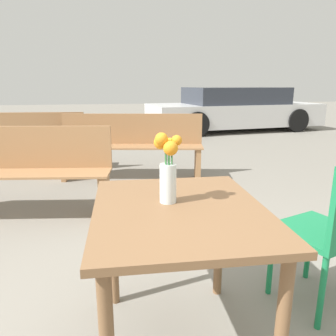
# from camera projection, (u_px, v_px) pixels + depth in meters

# --- Properties ---
(table_front) EXTENTS (0.77, 0.92, 0.72)m
(table_front) POSITION_uv_depth(u_px,v_px,m) (179.00, 230.00, 1.43)
(table_front) COLOR brown
(table_front) RESTS_ON ground_plane
(flower_vase) EXTENTS (0.12, 0.13, 0.32)m
(flower_vase) POSITION_uv_depth(u_px,v_px,m) (168.00, 169.00, 1.43)
(flower_vase) COLOR silver
(flower_vase) RESTS_ON table_front
(cafe_chair) EXTENTS (0.51, 0.51, 0.87)m
(cafe_chair) POSITION_uv_depth(u_px,v_px,m) (334.00, 226.00, 1.73)
(cafe_chair) COLOR #197A47
(cafe_chair) RESTS_ON ground_plane
(bench_near) EXTENTS (1.97, 0.65, 0.85)m
(bench_near) POSITION_uv_depth(u_px,v_px,m) (6.00, 168.00, 3.04)
(bench_near) COLOR #9E7047
(bench_near) RESTS_ON ground_plane
(bench_middle) EXTENTS (1.89, 0.72, 0.85)m
(bench_middle) POSITION_uv_depth(u_px,v_px,m) (132.00, 143.00, 4.32)
(bench_middle) COLOR #9E7047
(bench_middle) RESTS_ON ground_plane
(bench_far) EXTENTS (1.69, 0.53, 0.85)m
(bench_far) POSITION_uv_depth(u_px,v_px,m) (27.00, 139.00, 4.68)
(bench_far) COLOR #9E7047
(bench_far) RESTS_ON ground_plane
(parked_car) EXTENTS (4.75, 2.21, 1.14)m
(parked_car) POSITION_uv_depth(u_px,v_px,m) (234.00, 110.00, 8.85)
(parked_car) COLOR silver
(parked_car) RESTS_ON ground_plane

